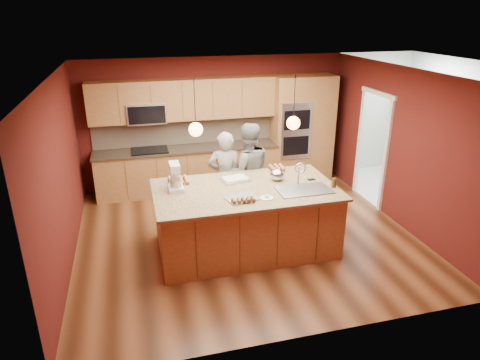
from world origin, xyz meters
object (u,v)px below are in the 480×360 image
object	(u,v)px
stand_mixer	(175,179)
mixing_bowl	(277,175)
person_left	(225,177)
person_right	(248,172)
island	(246,218)

from	to	relation	value
stand_mixer	mixing_bowl	size ratio (longest dim) A/B	1.81
person_left	person_right	distance (m)	0.42
person_right	stand_mixer	world-z (taller)	person_right
island	person_right	size ratio (longest dim) A/B	1.57
island	person_left	bearing A→B (deg)	95.89
person_left	person_right	xyz separation A→B (m)	(0.41, 0.00, 0.06)
person_left	person_right	world-z (taller)	person_right
mixing_bowl	island	bearing A→B (deg)	-159.29
mixing_bowl	person_right	bearing A→B (deg)	107.45
person_right	stand_mixer	bearing A→B (deg)	33.48
stand_mixer	person_left	bearing A→B (deg)	40.85
island	stand_mixer	xyz separation A→B (m)	(-1.05, 0.22, 0.68)
mixing_bowl	stand_mixer	bearing A→B (deg)	179.75
island	mixing_bowl	size ratio (longest dim) A/B	11.94
island	person_left	size ratio (longest dim) A/B	1.69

